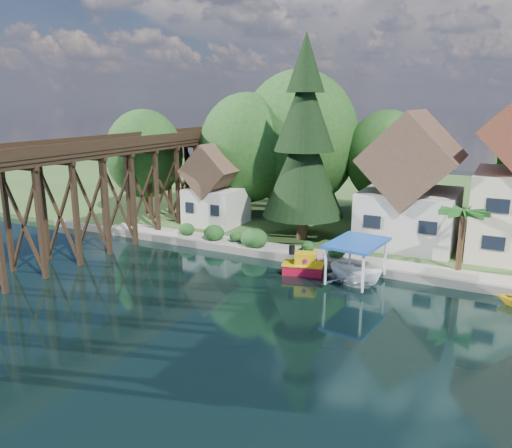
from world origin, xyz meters
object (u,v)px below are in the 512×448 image
at_px(boat_white_a, 351,278).
at_px(shed, 216,190).
at_px(conifer, 304,144).
at_px(tugboat, 304,265).
at_px(trestle_bridge, 107,184).
at_px(palm_tree, 464,214).
at_px(house_left, 411,189).
at_px(boat_canopy, 356,266).

bearing_deg(boat_white_a, shed, 79.96).
bearing_deg(conifer, tugboat, -66.96).
relative_size(trestle_bridge, palm_tree, 9.45).
distance_m(conifer, tugboat, 11.12).
height_order(shed, tugboat, shed).
bearing_deg(tugboat, house_left, 61.47).
distance_m(house_left, boat_canopy, 10.98).
height_order(house_left, conifer, conifer).
xyz_separation_m(house_left, boat_canopy, (-1.51, -10.17, -3.85)).
relative_size(shed, boat_canopy, 1.57).
bearing_deg(palm_tree, house_left, 129.30).
height_order(shed, palm_tree, shed).
relative_size(house_left, tugboat, 3.42).
bearing_deg(tugboat, shed, 146.09).
height_order(trestle_bridge, conifer, conifer).
bearing_deg(trestle_bridge, boat_canopy, 1.75).
relative_size(conifer, palm_tree, 3.66).
bearing_deg(trestle_bridge, boat_white_a, 1.38).
bearing_deg(conifer, house_left, 19.29).
bearing_deg(tugboat, conifer, 113.04).
bearing_deg(shed, trestle_bridge, -118.19).
xyz_separation_m(conifer, boat_canopy, (6.89, -7.23, -7.44)).
distance_m(house_left, boat_white_a, 11.51).
bearing_deg(tugboat, palm_tree, 23.48).
relative_size(palm_tree, boat_canopy, 0.94).
distance_m(trestle_bridge, tugboat, 18.23).
relative_size(trestle_bridge, conifer, 2.58).
bearing_deg(boat_white_a, house_left, 8.70).
bearing_deg(boat_canopy, house_left, 81.53).
xyz_separation_m(trestle_bridge, conifer, (14.60, 7.89, 3.38)).
bearing_deg(trestle_bridge, tugboat, 2.82).
distance_m(palm_tree, boat_canopy, 8.30).
xyz_separation_m(conifer, palm_tree, (12.99, -2.67, -4.15)).
relative_size(trestle_bridge, house_left, 4.01).
xyz_separation_m(palm_tree, boat_white_a, (-6.37, -4.70, -4.22)).
height_order(house_left, boat_white_a, house_left).
xyz_separation_m(house_left, tugboat, (-5.41, -9.96, -4.50)).
bearing_deg(house_left, shed, -175.23).
bearing_deg(palm_tree, boat_white_a, -143.57).
relative_size(conifer, boat_white_a, 4.96).
xyz_separation_m(boat_white_a, boat_canopy, (0.26, 0.15, 0.93)).
relative_size(conifer, tugboat, 5.30).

